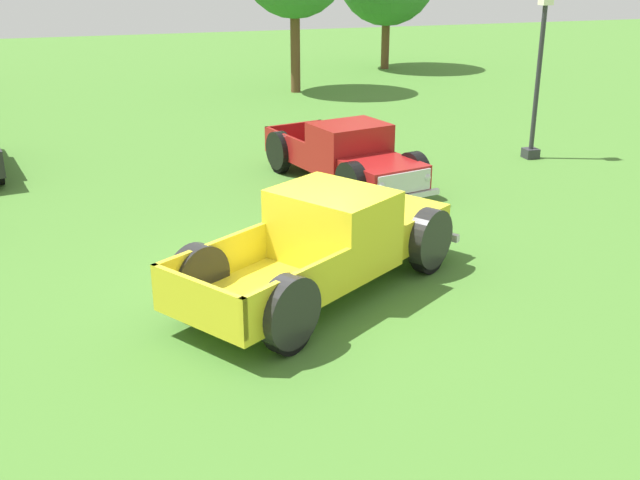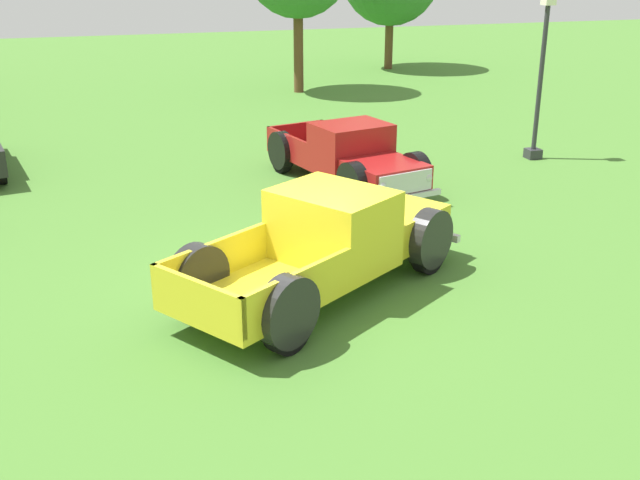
# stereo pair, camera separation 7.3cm
# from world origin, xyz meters

# --- Properties ---
(ground_plane) EXTENTS (80.00, 80.00, 0.00)m
(ground_plane) POSITION_xyz_m (0.00, 0.00, 0.00)
(ground_plane) COLOR #477A2D
(pickup_truck_foreground) EXTENTS (5.46, 4.50, 1.63)m
(pickup_truck_foreground) POSITION_xyz_m (0.70, 0.01, 0.78)
(pickup_truck_foreground) COLOR yellow
(pickup_truck_foreground) RESTS_ON ground_plane
(pickup_truck_behind_left) EXTENTS (2.84, 5.09, 1.47)m
(pickup_truck_behind_left) POSITION_xyz_m (2.73, 5.07, 0.70)
(pickup_truck_behind_left) COLOR maroon
(pickup_truck_behind_left) RESTS_ON ground_plane
(lamp_post_near) EXTENTS (0.36, 0.36, 4.27)m
(lamp_post_near) POSITION_xyz_m (8.11, 6.17, 2.24)
(lamp_post_near) COLOR #2D2D33
(lamp_post_near) RESTS_ON ground_plane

